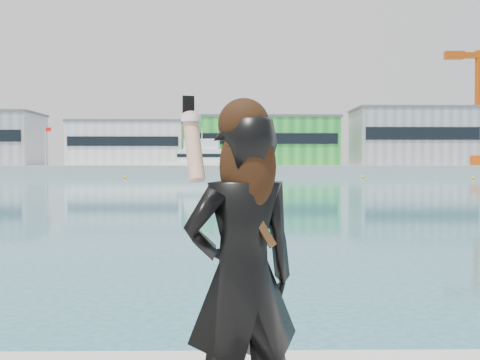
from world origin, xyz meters
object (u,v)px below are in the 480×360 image
object	(u,v)px
buoy_far	(125,178)
woman	(242,269)
motor_yacht	(210,162)
buoy_near	(473,179)
buoy_extra	(363,178)

from	to	relation	value
buoy_far	woman	world-z (taller)	woman
motor_yacht	buoy_near	bearing A→B (deg)	-32.80
motor_yacht	buoy_extra	world-z (taller)	motor_yacht
motor_yacht	woman	distance (m)	114.83
motor_yacht	woman	world-z (taller)	motor_yacht
buoy_far	buoy_extra	world-z (taller)	same
buoy_extra	buoy_far	bearing A→B (deg)	-178.07
woman	buoy_near	bearing A→B (deg)	-134.78
buoy_far	buoy_near	bearing A→B (deg)	-7.32
buoy_far	buoy_extra	size ratio (longest dim) A/B	1.00
motor_yacht	buoy_near	xyz separation A→B (m)	(39.78, -29.65, -2.63)
motor_yacht	woman	size ratio (longest dim) A/B	11.65
woman	buoy_far	bearing A→B (deg)	-101.68
woman	motor_yacht	bearing A→B (deg)	-109.98
buoy_extra	woman	xyz separation A→B (m)	(-21.13, -93.12, 1.68)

